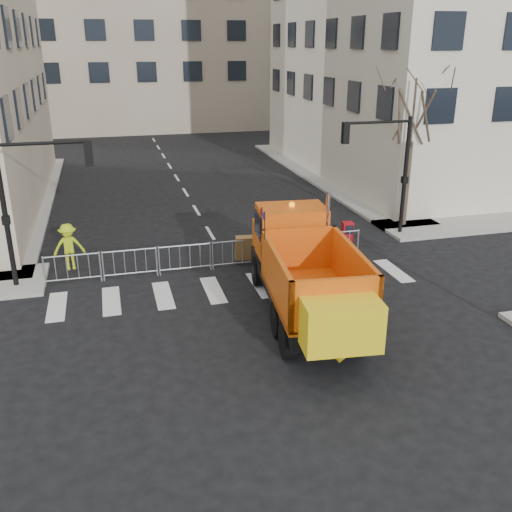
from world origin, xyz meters
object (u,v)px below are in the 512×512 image
object	(u,v)px
plow_truck	(305,269)
cop_a	(287,248)
cop_b	(274,247)
worker	(69,247)
cop_c	(288,245)
newspaper_box	(347,234)

from	to	relation	value
plow_truck	cop_a	xyz separation A→B (m)	(0.81, 4.40, -0.88)
cop_b	worker	distance (m)	7.90
plow_truck	worker	bearing A→B (deg)	57.14
cop_b	worker	bearing A→B (deg)	13.00
cop_a	cop_c	xyz separation A→B (m)	(0.05, 0.00, 0.09)
cop_c	newspaper_box	world-z (taller)	cop_c
worker	cop_a	bearing A→B (deg)	-18.24
cop_a	cop_c	size ratio (longest dim) A/B	0.90
cop_b	cop_a	bearing A→B (deg)	-155.51
cop_a	worker	xyz separation A→B (m)	(-8.27, 1.57, 0.26)
cop_b	cop_c	distance (m)	0.57
cop_a	cop_c	bearing A→B (deg)	177.69
cop_a	plow_truck	bearing A→B (deg)	77.28
plow_truck	cop_a	size ratio (longest dim) A/B	6.21
cop_b	cop_c	bearing A→B (deg)	-155.51
plow_truck	cop_b	xyz separation A→B (m)	(0.28, 4.40, -0.79)
newspaper_box	plow_truck	bearing A→B (deg)	-118.08
worker	newspaper_box	bearing A→B (deg)	-9.33
cop_b	worker	xyz separation A→B (m)	(-7.74, 1.57, 0.17)
cop_a	cop_b	bearing A→B (deg)	-2.31
worker	newspaper_box	distance (m)	11.39
plow_truck	newspaper_box	xyz separation A→B (m)	(3.92, 5.60, -0.99)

